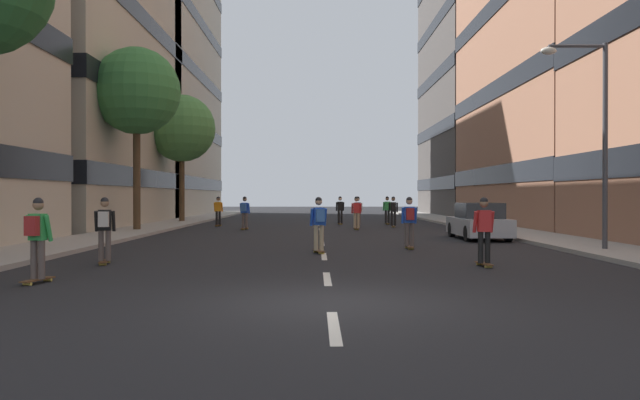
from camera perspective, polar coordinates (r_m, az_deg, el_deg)
name	(u,v)px	position (r m, az deg, el deg)	size (l,w,h in m)	color
ground_plane	(320,229)	(33.84, 0.02, -2.68)	(139.40, 139.40, 0.00)	black
sidewalk_left	(164,225)	(37.80, -14.08, -2.27)	(2.84, 63.89, 0.14)	#9E9991
sidewalk_right	(475,225)	(37.93, 14.01, -2.26)	(2.84, 63.89, 0.14)	#9E9991
lane_markings	(320,229)	(33.60, 0.02, -2.70)	(0.16, 52.20, 0.01)	silver
building_left_mid	(27,66)	(42.68, -25.25, 11.02)	(14.62, 20.09, 19.24)	#B2A893
building_left_far	(123,82)	(60.58, -17.58, 10.24)	(14.62, 22.45, 24.21)	#BCB29E
building_right_far	(513,57)	(61.19, 17.23, 12.45)	(14.62, 17.57, 29.05)	#4C4744
parked_car_near	(479,222)	(26.79, 14.34, -2.01)	(1.82, 4.40, 1.52)	#B2B7BF
street_tree_mid	(182,129)	(42.72, -12.55, 6.40)	(4.47, 4.47, 8.42)	#4C3823
street_tree_far	(137,92)	(32.75, -16.46, 9.51)	(4.33, 4.33, 9.07)	#4C3823
streetlamp_right	(594,122)	(21.58, 23.79, 6.54)	(2.13, 0.30, 6.50)	#3F3F44
skater_0	(319,221)	(19.58, -0.10, -1.95)	(0.57, 0.92, 1.78)	brown
skater_1	(358,210)	(36.14, 3.49, -0.88)	(0.53, 0.90, 1.78)	brown
skater_2	(340,209)	(39.21, 1.86, -0.82)	(0.55, 0.92, 1.78)	brown
skater_3	(409,219)	(21.37, 8.20, -1.76)	(0.53, 0.90, 1.78)	brown
skater_4	(37,234)	(14.11, -24.50, -2.89)	(0.57, 0.92, 1.78)	brown
skater_5	(356,211)	(33.18, 3.36, -1.04)	(0.54, 0.91, 1.78)	brown
skater_6	(105,226)	(17.39, -19.15, -2.27)	(0.56, 0.92, 1.78)	brown
skater_7	(393,210)	(36.01, 6.73, -0.93)	(0.55, 0.92, 1.78)	brown
skater_8	(245,211)	(33.50, -6.93, -0.98)	(0.56, 0.92, 1.78)	brown
skater_9	(484,228)	(16.47, 14.80, -2.51)	(0.54, 0.91, 1.78)	brown
skater_10	(218,210)	(37.39, -9.32, -0.89)	(0.55, 0.92, 1.78)	brown
skater_11	(387,209)	(39.55, 6.18, -0.81)	(0.54, 0.91, 1.78)	brown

